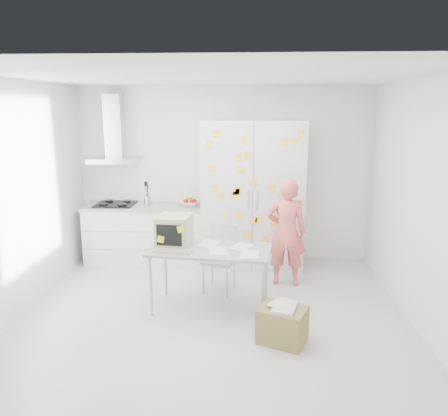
# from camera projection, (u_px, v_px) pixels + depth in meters

# --- Properties ---
(floor) EXTENTS (4.50, 4.00, 0.02)m
(floor) POSITION_uv_depth(u_px,v_px,m) (214.00, 314.00, 5.16)
(floor) COLOR silver
(floor) RESTS_ON ground
(walls) EXTENTS (4.52, 4.01, 2.70)m
(walls) POSITION_uv_depth(u_px,v_px,m) (218.00, 190.00, 5.56)
(walls) COLOR white
(walls) RESTS_ON ground
(ceiling) EXTENTS (4.50, 4.00, 0.02)m
(ceiling) POSITION_uv_depth(u_px,v_px,m) (212.00, 76.00, 4.55)
(ceiling) COLOR white
(ceiling) RESTS_ON walls
(counter_run) EXTENTS (1.84, 0.63, 1.28)m
(counter_run) POSITION_uv_depth(u_px,v_px,m) (146.00, 233.00, 6.77)
(counter_run) COLOR white
(counter_run) RESTS_ON ground
(range_hood) EXTENTS (0.70, 0.48, 1.01)m
(range_hood) POSITION_uv_depth(u_px,v_px,m) (114.00, 136.00, 6.60)
(range_hood) COLOR silver
(range_hood) RESTS_ON walls
(tall_cabinet) EXTENTS (1.50, 0.68, 2.20)m
(tall_cabinet) POSITION_uv_depth(u_px,v_px,m) (252.00, 195.00, 6.51)
(tall_cabinet) COLOR silver
(tall_cabinet) RESTS_ON ground
(person) EXTENTS (0.56, 0.38, 1.48)m
(person) POSITION_uv_depth(u_px,v_px,m) (286.00, 232.00, 5.87)
(person) COLOR #F3625E
(person) RESTS_ON ground
(desk) EXTENTS (1.48, 0.85, 1.12)m
(desk) POSITION_uv_depth(u_px,v_px,m) (187.00, 239.00, 5.19)
(desk) COLOR #93969D
(desk) RESTS_ON ground
(chair) EXTENTS (0.49, 0.49, 0.88)m
(chair) POSITION_uv_depth(u_px,v_px,m) (221.00, 253.00, 5.75)
(chair) COLOR #B8B7B5
(chair) RESTS_ON ground
(cardboard_box) EXTENTS (0.57, 0.52, 0.41)m
(cardboard_box) POSITION_uv_depth(u_px,v_px,m) (282.00, 324.00, 4.51)
(cardboard_box) COLOR olive
(cardboard_box) RESTS_ON ground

